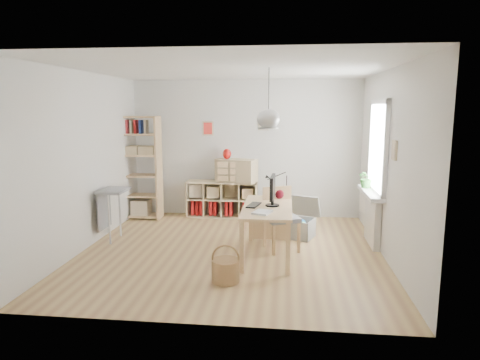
# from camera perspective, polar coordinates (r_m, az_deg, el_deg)

# --- Properties ---
(ground) EXTENTS (4.50, 4.50, 0.00)m
(ground) POSITION_cam_1_polar(r_m,az_deg,el_deg) (6.59, -1.16, -9.45)
(ground) COLOR tan
(ground) RESTS_ON ground
(room_shell) EXTENTS (4.50, 4.50, 4.50)m
(room_shell) POSITION_cam_1_polar(r_m,az_deg,el_deg) (6.04, 3.82, 8.14)
(room_shell) COLOR white
(room_shell) RESTS_ON ground
(window_unit) EXTENTS (0.07, 1.16, 1.46)m
(window_unit) POSITION_cam_1_polar(r_m,az_deg,el_deg) (6.95, 18.02, 4.16)
(window_unit) COLOR white
(window_unit) RESTS_ON ground
(radiator) EXTENTS (0.10, 0.80, 0.80)m
(radiator) POSITION_cam_1_polar(r_m,az_deg,el_deg) (7.14, 17.27, -5.06)
(radiator) COLOR silver
(radiator) RESTS_ON ground
(windowsill) EXTENTS (0.22, 1.20, 0.06)m
(windowsill) POSITION_cam_1_polar(r_m,az_deg,el_deg) (7.03, 17.04, -1.66)
(windowsill) COLOR white
(windowsill) RESTS_ON radiator
(desk) EXTENTS (0.70, 1.50, 0.75)m
(desk) POSITION_cam_1_polar(r_m,az_deg,el_deg) (6.22, 3.68, -4.34)
(desk) COLOR #E4C283
(desk) RESTS_ON ground
(cube_shelf) EXTENTS (1.40, 0.38, 0.72)m
(cube_shelf) POSITION_cam_1_polar(r_m,az_deg,el_deg) (8.56, -2.51, -2.91)
(cube_shelf) COLOR #CCAD86
(cube_shelf) RESTS_ON ground
(tall_bookshelf) EXTENTS (0.80, 0.38, 2.00)m
(tall_bookshelf) POSITION_cam_1_polar(r_m,az_deg,el_deg) (8.54, -13.28, 2.18)
(tall_bookshelf) COLOR #E4C283
(tall_bookshelf) RESTS_ON ground
(side_table) EXTENTS (0.40, 0.55, 0.85)m
(side_table) POSITION_cam_1_polar(r_m,az_deg,el_deg) (7.28, -16.95, -2.59)
(side_table) COLOR gray
(side_table) RESTS_ON ground
(chair) EXTENTS (0.61, 0.61, 0.95)m
(chair) POSITION_cam_1_polar(r_m,az_deg,el_deg) (6.59, 5.38, -4.59)
(chair) COLOR gray
(chair) RESTS_ON ground
(wicker_basket) EXTENTS (0.35, 0.35, 0.48)m
(wicker_basket) POSITION_cam_1_polar(r_m,az_deg,el_deg) (5.46, -1.93, -11.85)
(wicker_basket) COLOR olive
(wicker_basket) RESTS_ON ground
(storage_chest) EXTENTS (0.83, 0.88, 0.66)m
(storage_chest) POSITION_cam_1_polar(r_m,az_deg,el_deg) (7.35, 7.51, -5.77)
(storage_chest) COLOR #B8B8B3
(storage_chest) RESTS_ON ground
(monitor) EXTENTS (0.20, 0.51, 0.44)m
(monitor) POSITION_cam_1_polar(r_m,az_deg,el_deg) (6.17, 4.36, -1.21)
(monitor) COLOR black
(monitor) RESTS_ON desk
(keyboard) EXTENTS (0.21, 0.39, 0.02)m
(keyboard) POSITION_cam_1_polar(r_m,az_deg,el_deg) (6.22, 1.84, -3.36)
(keyboard) COLOR black
(keyboard) RESTS_ON desk
(task_lamp) EXTENTS (0.36, 0.13, 0.38)m
(task_lamp) POSITION_cam_1_polar(r_m,az_deg,el_deg) (6.68, 4.73, -0.28)
(task_lamp) COLOR black
(task_lamp) RESTS_ON desk
(yarn_ball) EXTENTS (0.16, 0.16, 0.16)m
(yarn_ball) POSITION_cam_1_polar(r_m,az_deg,el_deg) (6.68, 5.22, -1.88)
(yarn_ball) COLOR #440910
(yarn_ball) RESTS_ON desk
(paper_tray) EXTENTS (0.29, 0.32, 0.03)m
(paper_tray) POSITION_cam_1_polar(r_m,az_deg,el_deg) (5.78, 3.00, -4.32)
(paper_tray) COLOR white
(paper_tray) RESTS_ON desk
(drawer_chest) EXTENTS (0.85, 0.58, 0.44)m
(drawer_chest) POSITION_cam_1_polar(r_m,az_deg,el_deg) (8.37, -0.48, 1.28)
(drawer_chest) COLOR #CCAD86
(drawer_chest) RESTS_ON cube_shelf
(red_vase) EXTENTS (0.17, 0.17, 0.20)m
(red_vase) POSITION_cam_1_polar(r_m,az_deg,el_deg) (8.35, -1.76, 3.50)
(red_vase) COLOR #A4110D
(red_vase) RESTS_ON drawer_chest
(potted_plant) EXTENTS (0.36, 0.34, 0.33)m
(potted_plant) POSITION_cam_1_polar(r_m,az_deg,el_deg) (7.28, 16.54, 0.27)
(potted_plant) COLOR #2D6827
(potted_plant) RESTS_ON windowsill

